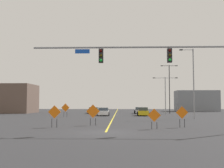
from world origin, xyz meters
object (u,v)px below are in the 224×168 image
(construction_sign_median_far, at_px, (54,113))
(construction_sign_right_lane, at_px, (154,116))
(car_white_mid, at_px, (103,112))
(traffic_signal_assembly, at_px, (167,62))
(street_lamp_far_left, at_px, (169,85))
(street_lamp_near_right, at_px, (165,91))
(street_lamp_mid_left, at_px, (193,80))
(car_green_passing, at_px, (94,110))
(construction_sign_left_shoulder, at_px, (182,114))
(car_yellow_near, at_px, (143,112))
(construction_sign_left_lane, at_px, (93,112))
(car_silver_distant, at_px, (139,111))
(construction_sign_median_near, at_px, (65,108))

(construction_sign_median_far, xyz_separation_m, construction_sign_right_lane, (8.63, -1.30, -0.19))
(car_white_mid, bearing_deg, traffic_signal_assembly, -76.43)
(street_lamp_far_left, distance_m, street_lamp_near_right, 4.13)
(street_lamp_mid_left, bearing_deg, car_green_passing, 129.96)
(car_green_passing, bearing_deg, car_white_mid, -74.65)
(construction_sign_left_shoulder, bearing_deg, car_yellow_near, 94.34)
(car_white_mid, bearing_deg, construction_sign_left_shoulder, -69.54)
(car_green_passing, bearing_deg, street_lamp_far_left, -3.35)
(construction_sign_left_lane, relative_size, car_silver_distant, 0.49)
(traffic_signal_assembly, xyz_separation_m, street_lamp_near_right, (4.91, 31.52, -0.90))
(construction_sign_right_lane, height_order, car_yellow_near, construction_sign_right_lane)
(construction_sign_left_shoulder, bearing_deg, street_lamp_near_right, 83.84)
(traffic_signal_assembly, relative_size, street_lamp_mid_left, 1.60)
(car_green_passing, bearing_deg, car_silver_distant, -3.57)
(car_green_passing, height_order, car_yellow_near, car_yellow_near)
(construction_sign_left_lane, xyz_separation_m, construction_sign_median_near, (-5.80, 15.39, 0.07))
(construction_sign_median_far, relative_size, construction_sign_right_lane, 1.15)
(car_white_mid, bearing_deg, construction_sign_median_far, -97.20)
(street_lamp_mid_left, distance_m, construction_sign_median_near, 19.20)
(street_lamp_mid_left, relative_size, construction_sign_median_near, 4.64)
(street_lamp_near_right, xyz_separation_m, car_white_mid, (-11.34, -4.86, -3.68))
(traffic_signal_assembly, xyz_separation_m, construction_sign_left_lane, (-6.14, 6.10, -3.95))
(construction_sign_left_shoulder, bearing_deg, construction_sign_right_lane, -147.84)
(street_lamp_mid_left, relative_size, car_white_mid, 2.24)
(street_lamp_mid_left, relative_size, street_lamp_near_right, 1.38)
(car_yellow_near, bearing_deg, construction_sign_left_lane, -107.58)
(traffic_signal_assembly, relative_size, car_white_mid, 3.59)
(street_lamp_far_left, height_order, street_lamp_near_right, street_lamp_far_left)
(construction_sign_right_lane, distance_m, car_yellow_near, 23.86)
(street_lamp_far_left, distance_m, construction_sign_left_shoulder, 31.60)
(street_lamp_near_right, height_order, car_yellow_near, street_lamp_near_right)
(traffic_signal_assembly, bearing_deg, construction_sign_left_shoulder, 64.89)
(street_lamp_near_right, bearing_deg, car_white_mid, -156.81)
(construction_sign_median_far, xyz_separation_m, car_green_passing, (0.31, 32.25, -0.65))
(traffic_signal_assembly, bearing_deg, street_lamp_far_left, 79.80)
(street_lamp_near_right, relative_size, car_green_passing, 1.55)
(street_lamp_near_right, xyz_separation_m, construction_sign_median_far, (-14.23, -27.72, -3.07))
(street_lamp_mid_left, relative_size, construction_sign_left_lane, 4.81)
(car_white_mid, bearing_deg, construction_sign_median_near, -136.76)
(street_lamp_mid_left, bearing_deg, construction_sign_median_near, 168.07)
(construction_sign_left_lane, bearing_deg, car_green_passing, 95.48)
(construction_sign_median_far, bearing_deg, construction_sign_left_shoulder, 1.89)
(street_lamp_near_right, xyz_separation_m, car_yellow_near, (-4.63, -5.18, -3.66))
(construction_sign_left_lane, xyz_separation_m, construction_sign_right_lane, (5.44, -3.59, -0.21))
(construction_sign_left_shoulder, xyz_separation_m, car_white_mid, (-8.39, 22.49, -0.56))
(car_white_mid, distance_m, car_silver_distant, 11.05)
(construction_sign_right_lane, bearing_deg, construction_sign_left_lane, 146.57)
(construction_sign_median_far, xyz_separation_m, construction_sign_median_near, (-2.62, 17.69, 0.09))
(car_green_passing, xyz_separation_m, car_silver_distant, (9.25, -0.58, 0.01))
(car_yellow_near, height_order, car_white_mid, car_yellow_near)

